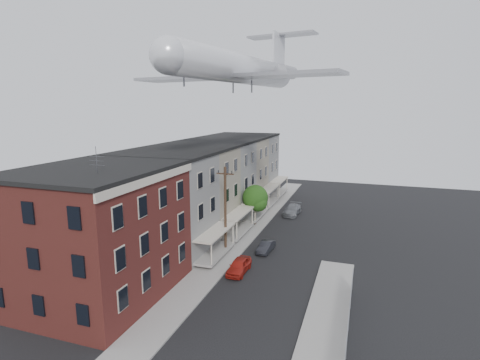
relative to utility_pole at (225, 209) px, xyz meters
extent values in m
cube|color=gray|center=(0.10, 6.00, -4.61)|extent=(3.00, 62.00, 0.12)
cube|color=gray|center=(11.10, -12.00, -4.61)|extent=(3.00, 26.00, 0.12)
cube|color=gray|center=(1.55, 6.00, -4.60)|extent=(0.15, 62.00, 0.14)
cube|color=gray|center=(9.65, -12.00, -4.60)|extent=(0.15, 26.00, 0.14)
cube|color=#331510|center=(-6.40, -11.00, 0.33)|extent=(10.00, 12.00, 10.00)
cube|color=black|center=(-6.40, -11.00, 5.48)|extent=(10.30, 12.30, 0.30)
cube|color=beige|center=(-1.32, -11.00, 5.03)|extent=(0.16, 12.20, 0.60)
cylinder|color=#515156|center=(-4.40, -13.00, 6.48)|extent=(0.04, 0.04, 2.00)
cube|color=slate|center=(-6.40, -1.50, 0.33)|extent=(10.00, 7.00, 10.00)
cube|color=black|center=(-6.40, -1.50, 5.48)|extent=(10.25, 7.00, 0.30)
cube|color=gray|center=(-0.50, -1.50, -4.12)|extent=(1.80, 6.40, 0.25)
cube|color=beige|center=(-0.50, -1.50, -1.92)|extent=(1.90, 6.50, 0.15)
cube|color=#6D6457|center=(-6.40, 5.50, 0.33)|extent=(10.00, 7.00, 10.00)
cube|color=black|center=(-6.40, 5.50, 5.48)|extent=(10.25, 7.00, 0.30)
cube|color=gray|center=(-0.50, 5.50, -4.12)|extent=(1.80, 6.40, 0.25)
cube|color=beige|center=(-0.50, 5.50, -1.92)|extent=(1.90, 6.50, 0.15)
cube|color=slate|center=(-6.40, 12.50, 0.33)|extent=(10.00, 7.00, 10.00)
cube|color=black|center=(-6.40, 12.50, 5.48)|extent=(10.25, 7.00, 0.30)
cube|color=gray|center=(-0.50, 12.50, -4.12)|extent=(1.80, 6.40, 0.25)
cube|color=beige|center=(-0.50, 12.50, -1.92)|extent=(1.90, 6.50, 0.15)
cube|color=#6D6457|center=(-6.40, 19.50, 0.33)|extent=(10.00, 7.00, 10.00)
cube|color=black|center=(-6.40, 19.50, 5.48)|extent=(10.25, 7.00, 0.30)
cube|color=gray|center=(-0.50, 19.50, -4.12)|extent=(1.80, 6.40, 0.25)
cube|color=beige|center=(-0.50, 19.50, -1.92)|extent=(1.90, 6.50, 0.15)
cube|color=slate|center=(-6.40, 26.50, 0.33)|extent=(10.00, 7.00, 10.00)
cube|color=black|center=(-6.40, 26.50, 5.48)|extent=(10.25, 7.00, 0.30)
cube|color=gray|center=(-0.50, 26.50, -4.12)|extent=(1.80, 6.40, 0.25)
cube|color=beige|center=(-0.50, 26.50, -1.92)|extent=(1.90, 6.50, 0.15)
cylinder|color=gray|center=(12.60, -13.00, -3.72)|extent=(0.06, 0.06, 1.90)
cylinder|color=gray|center=(12.60, -10.00, -3.72)|extent=(0.06, 0.06, 1.90)
cylinder|color=gray|center=(12.60, -7.00, -3.72)|extent=(0.06, 0.06, 1.90)
cylinder|color=gray|center=(12.60, -4.00, -3.72)|extent=(0.06, 0.06, 1.90)
cube|color=gray|center=(12.60, -13.00, -2.82)|extent=(0.04, 18.00, 0.04)
cube|color=gray|center=(12.60, -13.00, -3.72)|extent=(0.02, 18.00, 1.80)
cylinder|color=black|center=(0.00, 0.00, -0.17)|extent=(0.26, 0.26, 9.00)
cube|color=black|center=(0.00, 0.00, 3.63)|extent=(1.80, 0.12, 0.12)
cylinder|color=black|center=(-0.70, 0.00, 3.83)|extent=(0.08, 0.08, 0.25)
cylinder|color=black|center=(0.70, 0.00, 3.83)|extent=(0.08, 0.08, 0.25)
cylinder|color=black|center=(0.20, 10.00, -3.47)|extent=(0.24, 0.24, 2.40)
sphere|color=#1C3D10|center=(0.20, 10.00, -1.07)|extent=(3.20, 3.20, 3.20)
sphere|color=#1C3D10|center=(0.70, 9.70, -1.63)|extent=(2.24, 2.24, 2.24)
imported|color=#A91F15|center=(2.75, -3.83, -4.03)|extent=(1.55, 3.79, 1.29)
imported|color=black|center=(3.80, 1.77, -4.14)|extent=(1.38, 3.33, 1.07)
imported|color=slate|center=(3.80, 16.15, -3.99)|extent=(2.10, 4.77, 1.36)
cylinder|color=silver|center=(-0.02, 4.05, 13.98)|extent=(6.69, 22.66, 3.00)
sphere|color=silver|center=(-1.89, -7.03, 13.98)|extent=(3.00, 3.00, 3.00)
cone|color=silver|center=(1.85, 15.13, 13.98)|extent=(3.42, 3.27, 3.00)
cube|color=#939399|center=(-0.26, 2.66, 13.05)|extent=(22.81, 7.62, 0.33)
cylinder|color=#939399|center=(-0.91, 12.27, 14.17)|extent=(2.10, 3.94, 1.50)
cylinder|color=#939399|center=(3.52, 11.52, 14.17)|extent=(2.10, 3.94, 1.50)
cube|color=silver|center=(1.77, 14.67, 16.60)|extent=(0.82, 3.55, 5.24)
cube|color=#939399|center=(1.92, 15.59, 19.04)|extent=(9.18, 3.88, 0.23)
cylinder|color=#515156|center=(-1.58, -5.18, 12.30)|extent=(0.15, 0.15, 1.12)
camera|label=1|loc=(12.96, -33.81, 10.09)|focal=28.00mm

